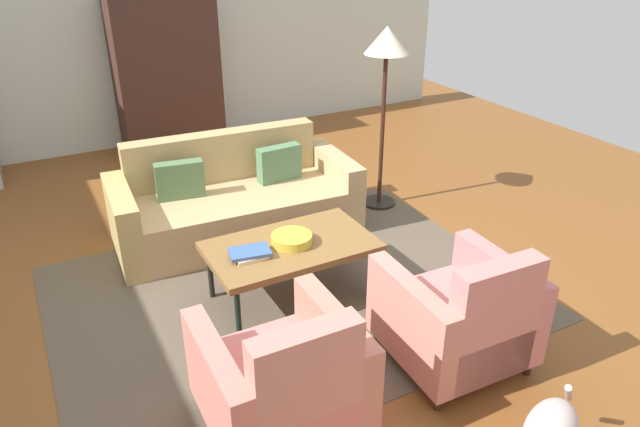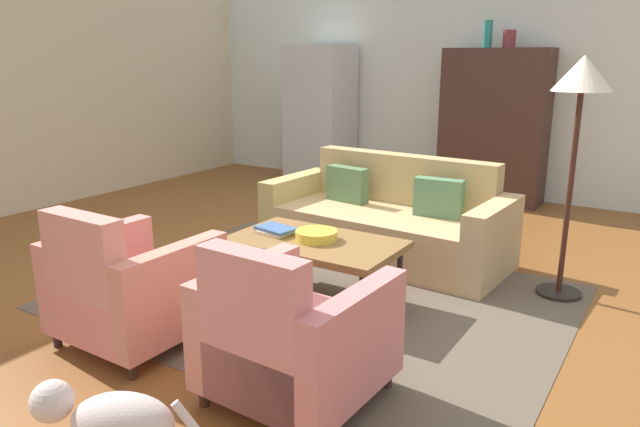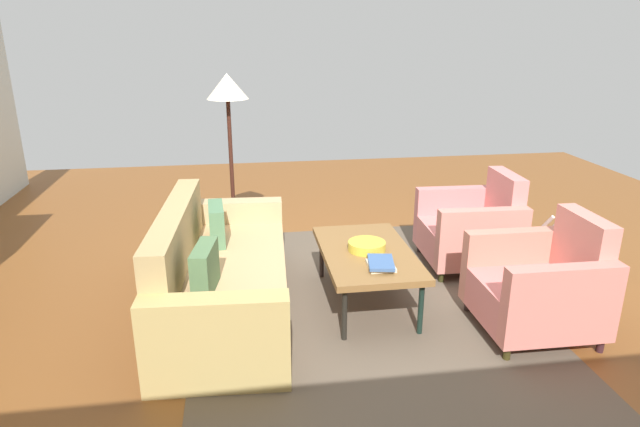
% 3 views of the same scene
% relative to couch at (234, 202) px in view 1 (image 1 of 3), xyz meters
% --- Properties ---
extents(ground_plane, '(10.11, 10.11, 0.00)m').
position_rel_couch_xyz_m(ground_plane, '(0.01, -0.98, -0.29)').
color(ground_plane, brown).
extents(wall_back, '(8.42, 0.12, 2.80)m').
position_rel_couch_xyz_m(wall_back, '(0.01, 2.84, 1.11)').
color(wall_back, silver).
rests_on(wall_back, ground).
extents(area_rug, '(3.40, 2.60, 0.01)m').
position_rel_couch_xyz_m(area_rug, '(-0.01, -1.14, -0.28)').
color(area_rug, brown).
rests_on(area_rug, ground).
extents(couch, '(2.15, 1.02, 0.86)m').
position_rel_couch_xyz_m(couch, '(0.00, 0.00, 0.00)').
color(couch, tan).
rests_on(couch, ground).
extents(coffee_table, '(1.20, 0.70, 0.46)m').
position_rel_couch_xyz_m(coffee_table, '(-0.01, -1.19, 0.13)').
color(coffee_table, black).
rests_on(coffee_table, ground).
extents(armchair_left, '(0.81, 0.81, 0.88)m').
position_rel_couch_xyz_m(armchair_left, '(-0.61, -2.35, 0.06)').
color(armchair_left, '#322C11').
rests_on(armchair_left, ground).
extents(armchair_right, '(0.83, 0.83, 0.88)m').
position_rel_couch_xyz_m(armchair_right, '(0.59, -2.35, 0.06)').
color(armchair_right, '#2B2A11').
rests_on(armchair_right, ground).
extents(fruit_bowl, '(0.30, 0.30, 0.07)m').
position_rel_couch_xyz_m(fruit_bowl, '(0.00, -1.19, 0.20)').
color(fruit_bowl, gold).
rests_on(fruit_bowl, coffee_table).
extents(book_stack, '(0.31, 0.23, 0.05)m').
position_rel_couch_xyz_m(book_stack, '(-0.33, -1.21, 0.19)').
color(book_stack, beige).
rests_on(book_stack, coffee_table).
extents(cabinet, '(1.20, 0.51, 1.80)m').
position_rel_couch_xyz_m(cabinet, '(0.15, 2.50, 0.61)').
color(cabinet, '#3E251F').
rests_on(cabinet, ground).
extents(floor_lamp, '(0.40, 0.40, 1.72)m').
position_rel_couch_xyz_m(floor_lamp, '(1.47, -0.14, 1.16)').
color(floor_lamp, black).
rests_on(floor_lamp, ground).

